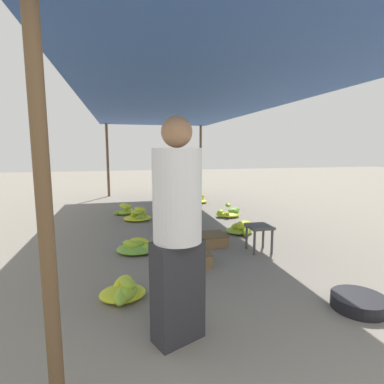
{
  "coord_description": "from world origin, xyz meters",
  "views": [
    {
      "loc": [
        -1.13,
        -1.3,
        1.49
      ],
      "look_at": [
        0.0,
        3.4,
        0.79
      ],
      "focal_mm": 28.0,
      "sensor_mm": 36.0,
      "label": 1
    }
  ],
  "objects_px": {
    "basin_black": "(359,302)",
    "banana_pile_left_0": "(138,216)",
    "banana_pile_right_2": "(241,228)",
    "crate_near": "(212,239)",
    "banana_pile_left_2": "(137,247)",
    "banana_pile_right_0": "(198,200)",
    "vendor_foreground": "(177,229)",
    "crate_far": "(180,222)",
    "banana_pile_right_3": "(228,213)",
    "banana_pile_left_3": "(125,210)",
    "banana_pile_right_1": "(186,193)",
    "crate_mid": "(191,257)",
    "banana_pile_left_1": "(124,291)",
    "stool": "(259,230)"
  },
  "relations": [
    {
      "from": "crate_mid",
      "to": "basin_black",
      "type": "bearing_deg",
      "value": -48.25
    },
    {
      "from": "banana_pile_right_2",
      "to": "banana_pile_right_3",
      "type": "relative_size",
      "value": 0.89
    },
    {
      "from": "stool",
      "to": "crate_mid",
      "type": "bearing_deg",
      "value": -166.36
    },
    {
      "from": "banana_pile_right_0",
      "to": "banana_pile_right_3",
      "type": "bearing_deg",
      "value": -82.67
    },
    {
      "from": "crate_mid",
      "to": "banana_pile_right_2",
      "type": "bearing_deg",
      "value": 44.77
    },
    {
      "from": "banana_pile_left_2",
      "to": "banana_pile_right_1",
      "type": "height_order",
      "value": "banana_pile_right_1"
    },
    {
      "from": "basin_black",
      "to": "banana_pile_left_1",
      "type": "relative_size",
      "value": 0.75
    },
    {
      "from": "crate_far",
      "to": "banana_pile_right_1",
      "type": "bearing_deg",
      "value": 76.03
    },
    {
      "from": "banana_pile_left_3",
      "to": "crate_mid",
      "type": "bearing_deg",
      "value": -76.55
    },
    {
      "from": "banana_pile_left_3",
      "to": "banana_pile_right_2",
      "type": "relative_size",
      "value": 0.9
    },
    {
      "from": "vendor_foreground",
      "to": "stool",
      "type": "bearing_deg",
      "value": 48.6
    },
    {
      "from": "banana_pile_left_2",
      "to": "banana_pile_right_2",
      "type": "distance_m",
      "value": 1.91
    },
    {
      "from": "basin_black",
      "to": "banana_pile_left_0",
      "type": "bearing_deg",
      "value": 114.08
    },
    {
      "from": "crate_near",
      "to": "crate_mid",
      "type": "height_order",
      "value": "crate_mid"
    },
    {
      "from": "banana_pile_left_2",
      "to": "crate_far",
      "type": "bearing_deg",
      "value": 53.98
    },
    {
      "from": "crate_near",
      "to": "banana_pile_left_0",
      "type": "bearing_deg",
      "value": 118.16
    },
    {
      "from": "banana_pile_right_3",
      "to": "stool",
      "type": "bearing_deg",
      "value": -99.0
    },
    {
      "from": "banana_pile_left_3",
      "to": "banana_pile_right_1",
      "type": "xyz_separation_m",
      "value": [
        1.93,
        2.32,
        -0.02
      ]
    },
    {
      "from": "banana_pile_left_2",
      "to": "banana_pile_right_0",
      "type": "xyz_separation_m",
      "value": [
        1.86,
        3.6,
        0.01
      ]
    },
    {
      "from": "banana_pile_left_1",
      "to": "crate_mid",
      "type": "distance_m",
      "value": 1.12
    },
    {
      "from": "banana_pile_left_0",
      "to": "banana_pile_left_2",
      "type": "bearing_deg",
      "value": -93.59
    },
    {
      "from": "stool",
      "to": "crate_mid",
      "type": "xyz_separation_m",
      "value": [
        -1.08,
        -0.26,
        -0.22
      ]
    },
    {
      "from": "banana_pile_right_3",
      "to": "crate_near",
      "type": "distance_m",
      "value": 2.02
    },
    {
      "from": "vendor_foreground",
      "to": "crate_far",
      "type": "xyz_separation_m",
      "value": [
        0.68,
        3.38,
        -0.8
      ]
    },
    {
      "from": "vendor_foreground",
      "to": "banana_pile_right_1",
      "type": "bearing_deg",
      "value": 77.23
    },
    {
      "from": "basin_black",
      "to": "banana_pile_right_3",
      "type": "relative_size",
      "value": 0.78
    },
    {
      "from": "basin_black",
      "to": "banana_pile_right_0",
      "type": "xyz_separation_m",
      "value": [
        -0.08,
        5.72,
        0.02
      ]
    },
    {
      "from": "crate_far",
      "to": "basin_black",
      "type": "bearing_deg",
      "value": -72.39
    },
    {
      "from": "banana_pile_left_0",
      "to": "banana_pile_right_0",
      "type": "distance_m",
      "value": 2.41
    },
    {
      "from": "basin_black",
      "to": "banana_pile_left_2",
      "type": "height_order",
      "value": "banana_pile_left_2"
    },
    {
      "from": "banana_pile_right_1",
      "to": "basin_black",
      "type": "bearing_deg",
      "value": -88.93
    },
    {
      "from": "banana_pile_left_3",
      "to": "banana_pile_right_2",
      "type": "xyz_separation_m",
      "value": [
        1.97,
        -2.1,
        -0.0
      ]
    },
    {
      "from": "banana_pile_left_2",
      "to": "banana_pile_right_3",
      "type": "distance_m",
      "value": 2.76
    },
    {
      "from": "banana_pile_left_2",
      "to": "banana_pile_right_0",
      "type": "distance_m",
      "value": 4.05
    },
    {
      "from": "banana_pile_right_1",
      "to": "crate_far",
      "type": "relative_size",
      "value": 1.02
    },
    {
      "from": "banana_pile_left_3",
      "to": "banana_pile_right_0",
      "type": "relative_size",
      "value": 0.98
    },
    {
      "from": "crate_near",
      "to": "crate_mid",
      "type": "distance_m",
      "value": 0.86
    },
    {
      "from": "banana_pile_right_3",
      "to": "crate_mid",
      "type": "height_order",
      "value": "banana_pile_right_3"
    },
    {
      "from": "crate_near",
      "to": "crate_mid",
      "type": "bearing_deg",
      "value": -124.94
    },
    {
      "from": "banana_pile_right_0",
      "to": "banana_pile_right_3",
      "type": "xyz_separation_m",
      "value": [
        0.23,
        -1.8,
        0.01
      ]
    },
    {
      "from": "crate_far",
      "to": "stool",
      "type": "bearing_deg",
      "value": -62.23
    },
    {
      "from": "banana_pile_right_2",
      "to": "crate_near",
      "type": "relative_size",
      "value": 1.33
    },
    {
      "from": "basin_black",
      "to": "banana_pile_left_0",
      "type": "height_order",
      "value": "banana_pile_left_0"
    },
    {
      "from": "banana_pile_right_0",
      "to": "banana_pile_right_3",
      "type": "relative_size",
      "value": 0.82
    },
    {
      "from": "basin_black",
      "to": "banana_pile_right_1",
      "type": "distance_m",
      "value": 7.03
    },
    {
      "from": "stool",
      "to": "banana_pile_right_3",
      "type": "xyz_separation_m",
      "value": [
        0.35,
        2.23,
        -0.23
      ]
    },
    {
      "from": "crate_near",
      "to": "crate_mid",
      "type": "relative_size",
      "value": 0.93
    },
    {
      "from": "basin_black",
      "to": "banana_pile_left_1",
      "type": "xyz_separation_m",
      "value": [
        -2.14,
        0.72,
        0.01
      ]
    },
    {
      "from": "vendor_foreground",
      "to": "basin_black",
      "type": "xyz_separation_m",
      "value": [
        1.74,
        0.05,
        -0.83
      ]
    },
    {
      "from": "vendor_foreground",
      "to": "crate_far",
      "type": "height_order",
      "value": "vendor_foreground"
    }
  ]
}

